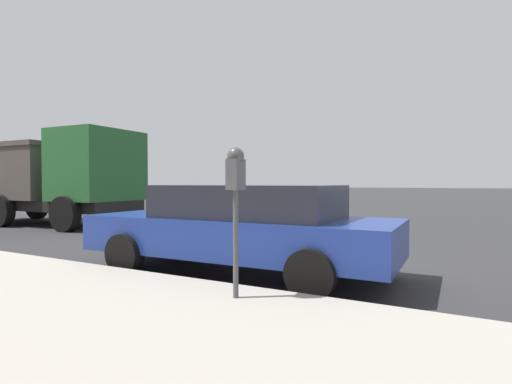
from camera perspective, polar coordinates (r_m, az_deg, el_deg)
ground_plane at (r=7.32m, az=2.35°, el=-9.99°), size 220.00×220.00×0.00m
parking_meter at (r=4.38m, az=-2.92°, el=1.33°), size 0.21×0.19×1.66m
car_blue at (r=6.36m, az=-2.16°, el=-4.88°), size 2.10×4.99×1.40m
dump_truck at (r=15.47m, az=-27.52°, el=1.98°), size 2.97×6.81×3.09m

